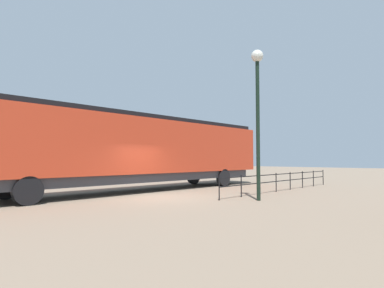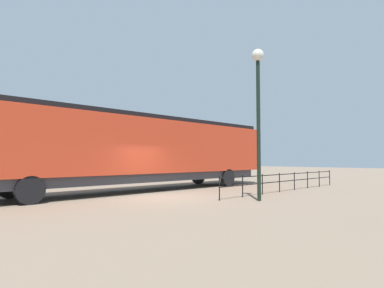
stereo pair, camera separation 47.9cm
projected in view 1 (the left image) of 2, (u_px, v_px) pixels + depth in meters
name	position (u px, v px, depth m)	size (l,w,h in m)	color
ground_plane	(161.00, 198.00, 14.30)	(120.00, 120.00, 0.00)	#84705B
locomotive	(144.00, 149.00, 17.57)	(2.94, 18.62, 4.09)	red
lamp_post	(258.00, 94.00, 13.47)	(0.52, 0.52, 6.41)	black
platform_fence	(283.00, 179.00, 17.46)	(0.05, 11.39, 1.01)	black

